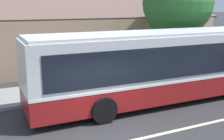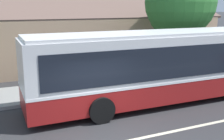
# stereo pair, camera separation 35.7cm
# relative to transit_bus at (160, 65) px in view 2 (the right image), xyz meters

# --- Properties ---
(sidewalk_far) EXTENTS (60.00, 3.00, 0.15)m
(sidewalk_far) POSITION_rel_transit_bus_xyz_m (-3.53, 3.10, -1.62)
(sidewalk_far) COLOR gray
(sidewalk_far) RESTS_ON ground
(community_building) EXTENTS (25.31, 9.44, 6.29)m
(community_building) POSITION_rel_transit_bus_xyz_m (-3.14, 10.94, 0.14)
(community_building) COLOR tan
(community_building) RESTS_ON ground
(transit_bus) EXTENTS (11.87, 2.85, 3.16)m
(transit_bus) POSITION_rel_transit_bus_xyz_m (0.00, 0.00, 0.00)
(transit_bus) COLOR maroon
(transit_bus) RESTS_ON ground
(street_tree_primary) EXTENTS (4.25, 4.25, 6.58)m
(street_tree_primary) POSITION_rel_transit_bus_xyz_m (3.86, 4.04, 2.56)
(street_tree_primary) COLOR #4C3828
(street_tree_primary) RESTS_ON ground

